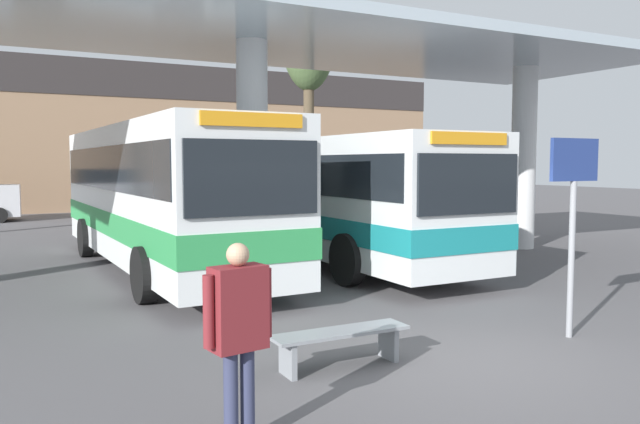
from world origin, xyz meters
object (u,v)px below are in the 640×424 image
object	(u,v)px
transit_bus_left_bay	(160,191)
transit_bus_center_bay	(320,192)
waiting_bench_near_pillar	(340,340)
poplar_tree_behind_right	(309,29)
pedestrian_waiting	(239,323)
info_sign_platform	(573,196)

from	to	relation	value
transit_bus_left_bay	transit_bus_center_bay	xyz separation A→B (m)	(4.09, -0.18, -0.11)
transit_bus_center_bay	waiting_bench_near_pillar	world-z (taller)	transit_bus_center_bay
poplar_tree_behind_right	pedestrian_waiting	bearing A→B (deg)	-118.32
transit_bus_center_bay	poplar_tree_behind_right	size ratio (longest dim) A/B	1.06
poplar_tree_behind_right	transit_bus_left_bay	bearing A→B (deg)	-133.16
waiting_bench_near_pillar	transit_bus_left_bay	bearing A→B (deg)	91.77
transit_bus_center_bay	poplar_tree_behind_right	xyz separation A→B (m)	(4.21, 9.03, 6.25)
transit_bus_center_bay	poplar_tree_behind_right	distance (m)	11.76
info_sign_platform	poplar_tree_behind_right	size ratio (longest dim) A/B	0.26
transit_bus_left_bay	pedestrian_waiting	bearing A→B (deg)	78.77
waiting_bench_near_pillar	poplar_tree_behind_right	size ratio (longest dim) A/B	0.16
transit_bus_left_bay	transit_bus_center_bay	size ratio (longest dim) A/B	0.96
waiting_bench_near_pillar	poplar_tree_behind_right	bearing A→B (deg)	64.53
transit_bus_center_bay	pedestrian_waiting	distance (m)	10.93
waiting_bench_near_pillar	pedestrian_waiting	size ratio (longest dim) A/B	0.97
transit_bus_left_bay	waiting_bench_near_pillar	size ratio (longest dim) A/B	6.25
info_sign_platform	pedestrian_waiting	distance (m)	5.59
info_sign_platform	pedestrian_waiting	xyz separation A→B (m)	(-5.40, -1.08, -0.92)
waiting_bench_near_pillar	info_sign_platform	world-z (taller)	info_sign_platform
info_sign_platform	pedestrian_waiting	world-z (taller)	info_sign_platform
transit_bus_left_bay	info_sign_platform	xyz separation A→B (m)	(3.82, -8.41, 0.19)
transit_bus_left_bay	info_sign_platform	world-z (taller)	transit_bus_left_bay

